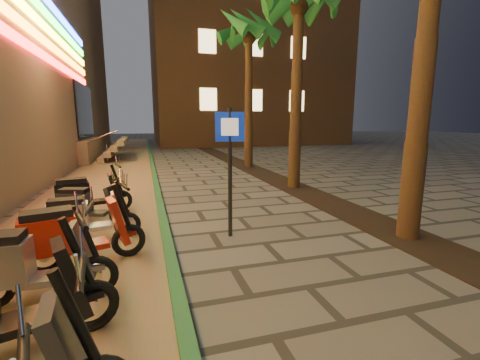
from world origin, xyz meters
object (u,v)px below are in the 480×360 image
object	(u,v)px
scooter_10	(85,194)
scooter_7	(70,234)
scooter_8	(83,217)
pedestrian_sign	(230,155)
scooter_6	(21,264)
scooter_9	(86,205)

from	to	relation	value
scooter_10	scooter_7	bearing A→B (deg)	-97.89
scooter_8	pedestrian_sign	bearing A→B (deg)	-16.25
scooter_6	scooter_10	distance (m)	3.95
scooter_6	scooter_10	size ratio (longest dim) A/B	1.01
pedestrian_sign	scooter_8	size ratio (longest dim) A/B	1.54
scooter_9	scooter_7	bearing A→B (deg)	-69.71
scooter_9	scooter_10	world-z (taller)	scooter_10
scooter_7	scooter_8	xyz separation A→B (m)	(-0.00, 1.09, -0.05)
pedestrian_sign	scooter_9	world-z (taller)	pedestrian_sign
pedestrian_sign	scooter_6	size ratio (longest dim) A/B	1.44
pedestrian_sign	scooter_6	world-z (taller)	pedestrian_sign
scooter_6	scooter_7	size ratio (longest dim) A/B	0.97
pedestrian_sign	scooter_6	xyz separation A→B (m)	(-3.02, -1.61, -1.07)
pedestrian_sign	scooter_9	distance (m)	3.39
scooter_6	scooter_8	distance (m)	2.05
scooter_7	scooter_10	bearing A→B (deg)	79.47
scooter_8	scooter_9	distance (m)	1.13
scooter_6	scooter_9	distance (m)	3.15
scooter_7	pedestrian_sign	bearing A→B (deg)	-1.49
scooter_8	scooter_6	bearing A→B (deg)	-107.26
scooter_6	scooter_8	xyz separation A→B (m)	(0.35, 2.02, -0.04)
scooter_9	pedestrian_sign	bearing A→B (deg)	-11.83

